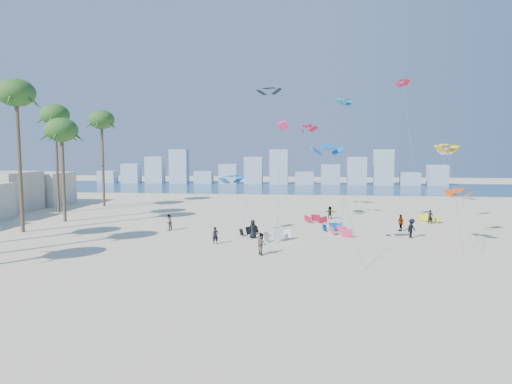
# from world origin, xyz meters

# --- Properties ---
(ground) EXTENTS (220.00, 220.00, 0.00)m
(ground) POSITION_xyz_m (0.00, 0.00, 0.00)
(ground) COLOR beige
(ground) RESTS_ON ground
(ocean) EXTENTS (220.00, 220.00, 0.00)m
(ocean) POSITION_xyz_m (0.00, 72.00, 0.01)
(ocean) COLOR navy
(ocean) RESTS_ON ground
(kitesurfer_near) EXTENTS (0.68, 0.58, 1.60)m
(kitesurfer_near) POSITION_xyz_m (-0.37, 12.30, 0.80)
(kitesurfer_near) COLOR black
(kitesurfer_near) RESTS_ON ground
(kitesurfer_mid) EXTENTS (1.04, 1.11, 1.81)m
(kitesurfer_mid) POSITION_xyz_m (4.26, 8.57, 0.90)
(kitesurfer_mid) COLOR gray
(kitesurfer_mid) RESTS_ON ground
(kitesurfers_far) EXTENTS (29.79, 14.07, 1.91)m
(kitesurfers_far) POSITION_xyz_m (10.48, 20.23, 0.89)
(kitesurfers_far) COLOR black
(kitesurfers_far) RESTS_ON ground
(grounded_kites) EXTENTS (22.63, 15.85, 1.01)m
(grounded_kites) POSITION_xyz_m (9.94, 19.48, 0.45)
(grounded_kites) COLOR black
(grounded_kites) RESTS_ON ground
(flying_kites) EXTENTS (26.58, 33.56, 18.56)m
(flying_kites) POSITION_xyz_m (11.20, 23.63, 11.67)
(flying_kites) COLOR blue
(flying_kites) RESTS_ON ground
(palm_row) EXTENTS (8.54, 44.80, 15.89)m
(palm_row) POSITION_xyz_m (-22.48, 16.15, 12.17)
(palm_row) COLOR brown
(palm_row) RESTS_ON ground
(distant_skyline) EXTENTS (85.00, 3.00, 8.40)m
(distant_skyline) POSITION_xyz_m (-1.19, 82.00, 3.09)
(distant_skyline) COLOR #9EADBF
(distant_skyline) RESTS_ON ground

